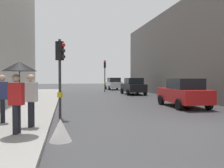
# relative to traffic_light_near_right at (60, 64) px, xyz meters

# --- Properties ---
(ground_plane) EXTENTS (120.00, 120.00, 0.00)m
(ground_plane) POSITION_rel_traffic_light_near_right_xyz_m (4.82, -2.81, -2.44)
(ground_plane) COLOR #38383A
(sidewalk_kerb) EXTENTS (3.18, 40.00, 0.16)m
(sidewalk_kerb) POSITION_rel_traffic_light_near_right_xyz_m (-1.91, 3.19, -2.36)
(sidewalk_kerb) COLOR gray
(sidewalk_kerb) RESTS_ON ground
(traffic_light_near_right) EXTENTS (0.44, 0.36, 3.54)m
(traffic_light_near_right) POSITION_rel_traffic_light_near_right_xyz_m (0.00, 0.00, 0.00)
(traffic_light_near_right) COLOR #2D2D2D
(traffic_light_near_right) RESTS_ON ground
(traffic_light_far_median) EXTENTS (0.24, 0.43, 3.95)m
(traffic_light_far_median) POSITION_rel_traffic_light_near_right_xyz_m (5.05, 18.60, 0.28)
(traffic_light_far_median) COLOR #2D2D2D
(traffic_light_far_median) RESTS_ON ground
(car_red_sedan) EXTENTS (2.10, 4.24, 1.76)m
(car_red_sedan) POSITION_rel_traffic_light_near_right_xyz_m (7.34, 2.57, -1.56)
(car_red_sedan) COLOR red
(car_red_sedan) RESTS_ON ground
(car_dark_suv) EXTENTS (2.05, 4.21, 1.76)m
(car_dark_suv) POSITION_rel_traffic_light_near_right_xyz_m (7.29, 13.51, -1.56)
(car_dark_suv) COLOR black
(car_dark_suv) RESTS_ON ground
(car_white_compact) EXTENTS (2.13, 4.26, 1.76)m
(car_white_compact) POSITION_rel_traffic_light_near_right_xyz_m (7.18, 23.64, -1.56)
(car_white_compact) COLOR silver
(car_white_compact) RESTS_ON ground
(pedestrian_with_umbrella) EXTENTS (1.00, 1.00, 2.14)m
(pedestrian_with_umbrella) POSITION_rel_traffic_light_near_right_xyz_m (-1.13, -3.50, -0.60)
(pedestrian_with_umbrella) COLOR black
(pedestrian_with_umbrella) RESTS_ON sidewalk_kerb
(pedestrian_with_black_backpack) EXTENTS (0.63, 0.38, 1.77)m
(pedestrian_with_black_backpack) POSITION_rel_traffic_light_near_right_xyz_m (-0.96, -2.54, -1.28)
(pedestrian_with_black_backpack) COLOR black
(pedestrian_with_black_backpack) RESTS_ON sidewalk_kerb
(pedestrian_with_grey_backpack) EXTENTS (0.65, 0.41, 1.77)m
(pedestrian_with_grey_backpack) POSITION_rel_traffic_light_near_right_xyz_m (-2.11, -1.55, -1.28)
(pedestrian_with_grey_backpack) COLOR black
(pedestrian_with_grey_backpack) RESTS_ON sidewalk_kerb
(warning_sign_triangle) EXTENTS (0.64, 0.64, 0.65)m
(warning_sign_triangle) POSITION_rel_traffic_light_near_right_xyz_m (0.08, -4.02, -2.11)
(warning_sign_triangle) COLOR silver
(warning_sign_triangle) RESTS_ON ground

